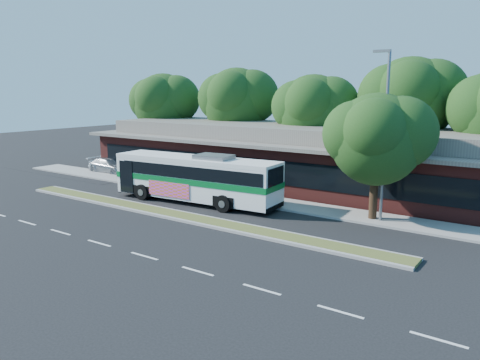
# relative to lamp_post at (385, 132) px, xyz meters

# --- Properties ---
(ground) EXTENTS (120.00, 120.00, 0.00)m
(ground) POSITION_rel_lamp_post_xyz_m (-9.56, -6.00, -4.90)
(ground) COLOR black
(ground) RESTS_ON ground
(median_strip) EXTENTS (26.00, 1.10, 0.15)m
(median_strip) POSITION_rel_lamp_post_xyz_m (-9.56, -5.40, -4.83)
(median_strip) COLOR #4D5122
(median_strip) RESTS_ON ground
(sidewalk) EXTENTS (44.00, 2.60, 0.12)m
(sidewalk) POSITION_rel_lamp_post_xyz_m (-9.56, 0.40, -4.84)
(sidewalk) COLOR gray
(sidewalk) RESTS_ON ground
(parking_lot) EXTENTS (14.00, 12.00, 0.01)m
(parking_lot) POSITION_rel_lamp_post_xyz_m (-27.56, 4.00, -4.90)
(parking_lot) COLOR black
(parking_lot) RESTS_ON ground
(plaza_building) EXTENTS (33.20, 11.20, 4.45)m
(plaza_building) POSITION_rel_lamp_post_xyz_m (-9.56, 6.99, -2.77)
(plaza_building) COLOR maroon
(plaza_building) RESTS_ON ground
(lamp_post) EXTENTS (0.93, 0.18, 9.07)m
(lamp_post) POSITION_rel_lamp_post_xyz_m (0.00, 0.00, 0.00)
(lamp_post) COLOR slate
(lamp_post) RESTS_ON ground
(tree_bg_a) EXTENTS (6.47, 5.80, 8.63)m
(tree_bg_a) POSITION_rel_lamp_post_xyz_m (-24.15, 9.14, 0.97)
(tree_bg_a) COLOR black
(tree_bg_a) RESTS_ON ground
(tree_bg_b) EXTENTS (6.69, 6.00, 9.00)m
(tree_bg_b) POSITION_rel_lamp_post_xyz_m (-16.13, 10.14, 1.24)
(tree_bg_b) COLOR black
(tree_bg_b) RESTS_ON ground
(tree_bg_c) EXTENTS (6.24, 5.60, 8.26)m
(tree_bg_c) POSITION_rel_lamp_post_xyz_m (-8.16, 9.13, 0.69)
(tree_bg_c) COLOR black
(tree_bg_c) RESTS_ON ground
(tree_bg_d) EXTENTS (6.91, 6.20, 9.37)m
(tree_bg_d) POSITION_rel_lamp_post_xyz_m (-1.12, 10.15, 1.52)
(tree_bg_d) COLOR black
(tree_bg_d) RESTS_ON ground
(transit_bus) EXTENTS (11.42, 3.31, 3.16)m
(transit_bus) POSITION_rel_lamp_post_xyz_m (-11.04, -2.20, -3.14)
(transit_bus) COLOR white
(transit_bus) RESTS_ON ground
(sedan) EXTENTS (4.42, 1.84, 1.28)m
(sedan) POSITION_rel_lamp_post_xyz_m (-24.17, 1.80, -4.26)
(sedan) COLOR #B8BCBF
(sedan) RESTS_ON ground
(sidewalk_tree) EXTENTS (5.50, 4.93, 6.92)m
(sidewalk_tree) POSITION_rel_lamp_post_xyz_m (-0.09, 0.28, -0.33)
(sidewalk_tree) COLOR black
(sidewalk_tree) RESTS_ON ground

